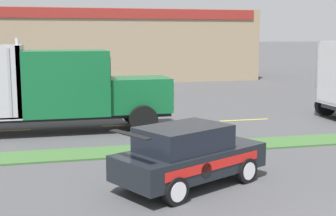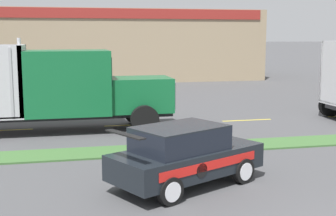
{
  "view_description": "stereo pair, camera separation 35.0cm",
  "coord_description": "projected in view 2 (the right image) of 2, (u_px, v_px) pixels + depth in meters",
  "views": [
    {
      "loc": [
        -5.55,
        -6.31,
        3.88
      ],
      "look_at": [
        -1.7,
        9.35,
        1.39
      ],
      "focal_mm": 50.0,
      "sensor_mm": 36.0,
      "label": 1
    },
    {
      "loc": [
        -5.21,
        -6.39,
        3.88
      ],
      "look_at": [
        -1.7,
        9.35,
        1.39
      ],
      "focal_mm": 50.0,
      "sensor_mm": 36.0,
      "label": 2
    }
  ],
  "objects": [
    {
      "name": "centre_line_5",
      "position": [
        247.0,
        120.0,
        21.75
      ],
      "size": [
        2.4,
        0.14,
        0.01
      ],
      "primitive_type": "cube",
      "color": "yellow",
      "rests_on": "ground_plane"
    },
    {
      "name": "rally_car",
      "position": [
        185.0,
        155.0,
        12.09
      ],
      "size": [
        4.43,
        3.42,
        1.65
      ],
      "color": "black",
      "rests_on": "ground_plane"
    },
    {
      "name": "dump_truck_lead",
      "position": [
        43.0,
        90.0,
        18.79
      ],
      "size": [
        12.46,
        2.73,
        3.81
      ],
      "color": "black",
      "rests_on": "ground_plane"
    },
    {
      "name": "centre_line_4",
      "position": [
        132.0,
        125.0,
        20.58
      ],
      "size": [
        2.4,
        0.14,
        0.01
      ],
      "primitive_type": "cube",
      "color": "yellow",
      "rests_on": "ground_plane"
    },
    {
      "name": "store_building_backdrop",
      "position": [
        110.0,
        45.0,
        43.77
      ],
      "size": [
        25.94,
        12.1,
        6.13
      ],
      "color": "#9E896B",
      "rests_on": "ground_plane"
    },
    {
      "name": "centre_line_3",
      "position": [
        3.0,
        130.0,
        19.42
      ],
      "size": [
        2.4,
        0.14,
        0.01
      ],
      "primitive_type": "cube",
      "color": "yellow",
      "rests_on": "ground_plane"
    },
    {
      "name": "grass_verge",
      "position": [
        217.0,
        146.0,
        16.48
      ],
      "size": [
        120.0,
        1.55,
        0.06
      ],
      "primitive_type": "cube",
      "color": "#3D6633",
      "rests_on": "ground_plane"
    }
  ]
}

